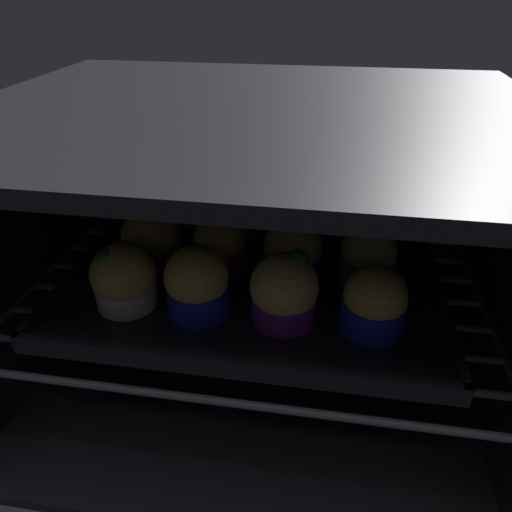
{
  "coord_description": "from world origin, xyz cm",
  "views": [
    {
      "loc": [
        7.76,
        -25.44,
        46.96
      ],
      "look_at": [
        0.0,
        22.79,
        17.15
      ],
      "focal_mm": 32.85,
      "sensor_mm": 36.0,
      "label": 1
    }
  ],
  "objects_px": {
    "muffin_row1_col3": "(368,257)",
    "muffin_row2_col1": "(234,210)",
    "baking_tray": "(256,273)",
    "muffin_row0_col2": "(284,292)",
    "muffin_row0_col0": "(124,279)",
    "muffin_row0_col1": "(197,283)",
    "muffin_row2_col0": "(170,206)",
    "muffin_row2_col3": "(364,219)",
    "muffin_row1_col0": "(151,239)",
    "muffin_row0_col3": "(374,303)",
    "muffin_row1_col1": "(219,245)",
    "muffin_row1_col2": "(293,250)",
    "muffin_row2_col2": "(300,217)"
  },
  "relations": [
    {
      "from": "muffin_row0_col1",
      "to": "muffin_row0_col2",
      "type": "bearing_deg",
      "value": 0.58
    },
    {
      "from": "muffin_row0_col1",
      "to": "muffin_row2_col0",
      "type": "relative_size",
      "value": 1.07
    },
    {
      "from": "muffin_row0_col3",
      "to": "muffin_row2_col1",
      "type": "relative_size",
      "value": 0.91
    },
    {
      "from": "muffin_row2_col2",
      "to": "muffin_row2_col3",
      "type": "relative_size",
      "value": 0.95
    },
    {
      "from": "muffin_row1_col2",
      "to": "muffin_row1_col3",
      "type": "xyz_separation_m",
      "value": [
        0.09,
        -0.0,
        -0.0
      ]
    },
    {
      "from": "muffin_row1_col0",
      "to": "muffin_row2_col2",
      "type": "bearing_deg",
      "value": 27.86
    },
    {
      "from": "muffin_row1_col3",
      "to": "muffin_row2_col0",
      "type": "distance_m",
      "value": 0.29
    },
    {
      "from": "baking_tray",
      "to": "muffin_row0_col3",
      "type": "xyz_separation_m",
      "value": [
        0.14,
        -0.09,
        0.04
      ]
    },
    {
      "from": "muffin_row2_col2",
      "to": "muffin_row2_col3",
      "type": "distance_m",
      "value": 0.08
    },
    {
      "from": "muffin_row2_col0",
      "to": "muffin_row2_col3",
      "type": "bearing_deg",
      "value": -0.13
    },
    {
      "from": "baking_tray",
      "to": "muffin_row0_col2",
      "type": "distance_m",
      "value": 0.11
    },
    {
      "from": "muffin_row1_col3",
      "to": "muffin_row2_col2",
      "type": "relative_size",
      "value": 0.98
    },
    {
      "from": "muffin_row1_col1",
      "to": "muffin_row2_col2",
      "type": "relative_size",
      "value": 0.97
    },
    {
      "from": "muffin_row2_col0",
      "to": "muffin_row1_col0",
      "type": "bearing_deg",
      "value": -86.02
    },
    {
      "from": "muffin_row2_col3",
      "to": "muffin_row0_col2",
      "type": "bearing_deg",
      "value": -115.53
    },
    {
      "from": "muffin_row0_col2",
      "to": "muffin_row1_col1",
      "type": "distance_m",
      "value": 0.13
    },
    {
      "from": "muffin_row1_col0",
      "to": "muffin_row2_col0",
      "type": "relative_size",
      "value": 1.0
    },
    {
      "from": "baking_tray",
      "to": "muffin_row1_col0",
      "type": "xyz_separation_m",
      "value": [
        -0.13,
        -0.0,
        0.04
      ]
    },
    {
      "from": "muffin_row0_col2",
      "to": "muffin_row1_col2",
      "type": "relative_size",
      "value": 1.09
    },
    {
      "from": "muffin_row1_col1",
      "to": "muffin_row2_col2",
      "type": "xyz_separation_m",
      "value": [
        0.09,
        0.09,
        0.0
      ]
    },
    {
      "from": "muffin_row1_col1",
      "to": "muffin_row1_col2",
      "type": "height_order",
      "value": "muffin_row1_col2"
    },
    {
      "from": "muffin_row1_col0",
      "to": "muffin_row1_col1",
      "type": "height_order",
      "value": "muffin_row1_col0"
    },
    {
      "from": "muffin_row0_col1",
      "to": "muffin_row2_col3",
      "type": "xyz_separation_m",
      "value": [
        0.18,
        0.18,
        -0.0
      ]
    },
    {
      "from": "muffin_row1_col0",
      "to": "muffin_row2_col0",
      "type": "distance_m",
      "value": 0.1
    },
    {
      "from": "muffin_row0_col0",
      "to": "muffin_row0_col1",
      "type": "xyz_separation_m",
      "value": [
        0.08,
        -0.0,
        0.0
      ]
    },
    {
      "from": "baking_tray",
      "to": "muffin_row0_col3",
      "type": "bearing_deg",
      "value": -33.1
    },
    {
      "from": "baking_tray",
      "to": "muffin_row2_col3",
      "type": "relative_size",
      "value": 5.66
    },
    {
      "from": "muffin_row2_col2",
      "to": "muffin_row0_col0",
      "type": "bearing_deg",
      "value": -134.35
    },
    {
      "from": "muffin_row0_col3",
      "to": "muffin_row2_col3",
      "type": "bearing_deg",
      "value": 91.47
    },
    {
      "from": "baking_tray",
      "to": "muffin_row2_col2",
      "type": "xyz_separation_m",
      "value": [
        0.05,
        0.09,
        0.04
      ]
    },
    {
      "from": "muffin_row1_col1",
      "to": "muffin_row2_col2",
      "type": "height_order",
      "value": "muffin_row2_col2"
    },
    {
      "from": "muffin_row0_col0",
      "to": "muffin_row2_col1",
      "type": "height_order",
      "value": "muffin_row2_col1"
    },
    {
      "from": "baking_tray",
      "to": "muffin_row1_col0",
      "type": "distance_m",
      "value": 0.14
    },
    {
      "from": "muffin_row1_col2",
      "to": "muffin_row2_col3",
      "type": "bearing_deg",
      "value": 46.4
    },
    {
      "from": "muffin_row0_col1",
      "to": "muffin_row2_col3",
      "type": "bearing_deg",
      "value": 45.53
    },
    {
      "from": "muffin_row0_col3",
      "to": "muffin_row2_col2",
      "type": "xyz_separation_m",
      "value": [
        -0.09,
        0.18,
        0.0
      ]
    },
    {
      "from": "muffin_row0_col2",
      "to": "muffin_row0_col3",
      "type": "relative_size",
      "value": 1.13
    },
    {
      "from": "muffin_row1_col2",
      "to": "muffin_row2_col0",
      "type": "height_order",
      "value": "muffin_row2_col0"
    },
    {
      "from": "muffin_row0_col3",
      "to": "muffin_row1_col1",
      "type": "bearing_deg",
      "value": 154.22
    },
    {
      "from": "muffin_row2_col3",
      "to": "muffin_row2_col0",
      "type": "bearing_deg",
      "value": 179.87
    },
    {
      "from": "muffin_row2_col1",
      "to": "muffin_row2_col2",
      "type": "bearing_deg",
      "value": 0.04
    },
    {
      "from": "muffin_row1_col3",
      "to": "muffin_row2_col3",
      "type": "bearing_deg",
      "value": 91.15
    },
    {
      "from": "muffin_row0_col0",
      "to": "muffin_row0_col2",
      "type": "relative_size",
      "value": 0.92
    },
    {
      "from": "muffin_row1_col3",
      "to": "muffin_row2_col1",
      "type": "bearing_deg",
      "value": 152.94
    },
    {
      "from": "baking_tray",
      "to": "muffin_row2_col3",
      "type": "distance_m",
      "value": 0.16
    },
    {
      "from": "muffin_row0_col2",
      "to": "muffin_row1_col1",
      "type": "height_order",
      "value": "muffin_row0_col2"
    },
    {
      "from": "muffin_row2_col0",
      "to": "muffin_row0_col2",
      "type": "bearing_deg",
      "value": -45.14
    },
    {
      "from": "muffin_row1_col1",
      "to": "muffin_row2_col3",
      "type": "distance_m",
      "value": 0.2
    },
    {
      "from": "muffin_row1_col1",
      "to": "muffin_row1_col0",
      "type": "bearing_deg",
      "value": -178.42
    },
    {
      "from": "muffin_row0_col0",
      "to": "muffin_row0_col3",
      "type": "height_order",
      "value": "muffin_row0_col0"
    }
  ]
}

